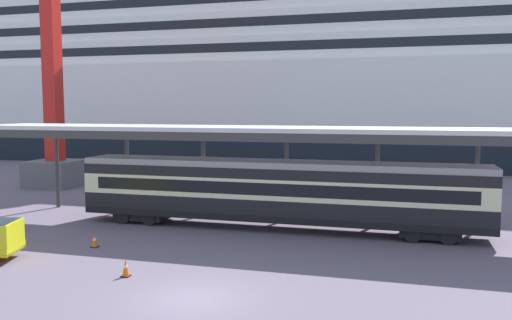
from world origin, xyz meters
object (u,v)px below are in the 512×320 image
(cruise_ship, at_px, (289,60))
(traffic_cone_mid, at_px, (126,268))
(train_carriage, at_px, (277,191))
(traffic_cone_near, at_px, (95,240))

(cruise_ship, bearing_deg, traffic_cone_mid, -85.09)
(cruise_ship, xyz_separation_m, traffic_cone_mid, (4.75, -55.24, -13.59))
(cruise_ship, distance_m, train_carriage, 47.13)
(train_carriage, bearing_deg, traffic_cone_mid, -111.68)
(cruise_ship, bearing_deg, train_carriage, -78.75)
(cruise_ship, relative_size, traffic_cone_near, 223.55)
(traffic_cone_near, distance_m, traffic_cone_mid, 5.59)
(traffic_cone_near, xyz_separation_m, traffic_cone_mid, (4.00, -3.90, 0.03))
(train_carriage, bearing_deg, cruise_ship, 101.25)
(train_carriage, height_order, traffic_cone_near, train_carriage)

